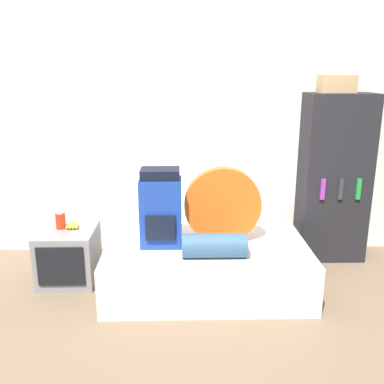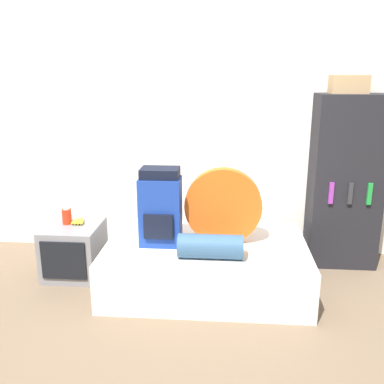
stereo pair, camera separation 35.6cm
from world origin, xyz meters
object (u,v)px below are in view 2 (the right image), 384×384
object	(u,v)px
backpack	(160,208)
bookshelf	(345,182)
canister	(67,216)
cardboard_box	(349,84)
television	(74,250)
tent_bag	(223,206)
sleeping_roll	(210,246)

from	to	relation	value
backpack	bookshelf	distance (m)	1.79
canister	cardboard_box	xyz separation A→B (m)	(2.52, 0.46, 1.16)
television	canister	bearing A→B (deg)	146.15
canister	cardboard_box	world-z (taller)	cardboard_box
tent_bag	sleeping_roll	bearing A→B (deg)	-105.26
bookshelf	cardboard_box	xyz separation A→B (m)	(-0.05, 0.03, 0.90)
tent_bag	canister	bearing A→B (deg)	174.03
tent_bag	bookshelf	bearing A→B (deg)	26.82
backpack	tent_bag	xyz separation A→B (m)	(0.52, 0.08, 0.01)
sleeping_roll	bookshelf	world-z (taller)	bookshelf
backpack	sleeping_roll	world-z (taller)	backpack
sleeping_roll	bookshelf	bearing A→B (deg)	36.42
television	sleeping_roll	bearing A→B (deg)	-19.18
backpack	cardboard_box	world-z (taller)	cardboard_box
backpack	bookshelf	size ratio (longest dim) A/B	0.40
backpack	television	distance (m)	0.99
television	bookshelf	world-z (taller)	bookshelf
bookshelf	cardboard_box	world-z (taller)	cardboard_box
tent_bag	bookshelf	world-z (taller)	bookshelf
sleeping_roll	canister	size ratio (longest dim) A/B	3.29
television	bookshelf	distance (m)	2.62
television	canister	xyz separation A→B (m)	(-0.06, 0.04, 0.31)
backpack	bookshelf	world-z (taller)	bookshelf
canister	television	bearing A→B (deg)	-33.85
sleeping_roll	television	bearing A→B (deg)	160.82
tent_bag	cardboard_box	world-z (taller)	cardboard_box
sleeping_roll	bookshelf	xyz separation A→B (m)	(1.24, 0.91, 0.31)
tent_bag	backpack	bearing A→B (deg)	-171.58
backpack	tent_bag	bearing A→B (deg)	8.42
backpack	sleeping_roll	bearing A→B (deg)	-30.73
tent_bag	television	world-z (taller)	tent_bag
canister	cardboard_box	size ratio (longest dim) A/B	0.48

